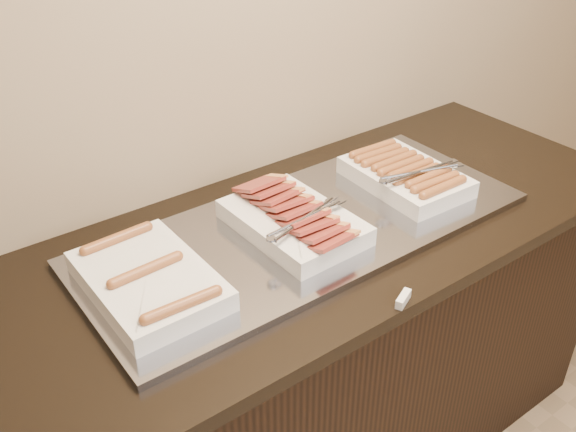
% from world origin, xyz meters
% --- Properties ---
extents(counter, '(2.06, 0.76, 0.90)m').
position_xyz_m(counter, '(0.00, 2.13, 0.45)').
color(counter, black).
rests_on(counter, ground).
extents(warming_tray, '(1.20, 0.50, 0.02)m').
position_xyz_m(warming_tray, '(0.02, 2.13, 0.91)').
color(warming_tray, '#9496A1').
rests_on(warming_tray, counter).
extents(dish_left, '(0.25, 0.37, 0.07)m').
position_xyz_m(dish_left, '(-0.43, 2.13, 0.95)').
color(dish_left, silver).
rests_on(dish_left, warming_tray).
extents(dish_center, '(0.27, 0.39, 0.09)m').
position_xyz_m(dish_center, '(-0.02, 2.13, 0.95)').
color(dish_center, silver).
rests_on(dish_center, warming_tray).
extents(dish_right, '(0.27, 0.35, 0.08)m').
position_xyz_m(dish_right, '(0.38, 2.13, 0.95)').
color(dish_right, silver).
rests_on(dish_right, warming_tray).
extents(label_holder, '(0.06, 0.04, 0.02)m').
position_xyz_m(label_holder, '(0.02, 1.77, 0.91)').
color(label_holder, silver).
rests_on(label_holder, counter).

